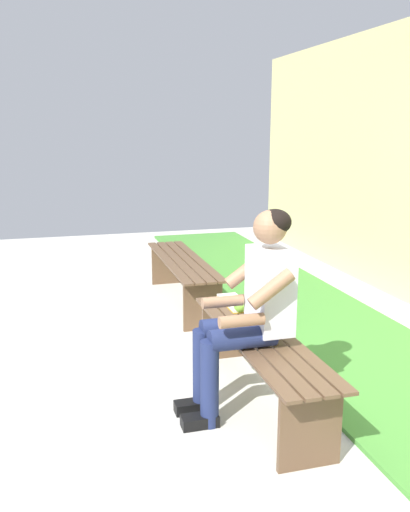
{
  "coord_description": "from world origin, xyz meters",
  "views": [
    {
      "loc": [
        -2.99,
        1.19,
        1.72
      ],
      "look_at": [
        0.74,
        0.15,
        0.81
      ],
      "focal_mm": 38.18,
      "sensor_mm": 36.0,
      "label": 1
    }
  ],
  "objects_px": {
    "person_seated": "(251,305)",
    "book_open": "(234,303)",
    "apple": "(240,307)",
    "bench_far": "(182,270)",
    "bench_near": "(259,351)"
  },
  "relations": [
    {
      "from": "person_seated",
      "to": "book_open",
      "type": "height_order",
      "value": "person_seated"
    },
    {
      "from": "bench_far",
      "to": "book_open",
      "type": "relative_size",
      "value": 4.28
    },
    {
      "from": "bench_far",
      "to": "apple",
      "type": "xyz_separation_m",
      "value": [
        -1.67,
        -0.02,
        0.15
      ]
    },
    {
      "from": "bench_far",
      "to": "apple",
      "type": "relative_size",
      "value": 20.84
    },
    {
      "from": "apple",
      "to": "book_open",
      "type": "height_order",
      "value": "apple"
    },
    {
      "from": "person_seated",
      "to": "bench_near",
      "type": "bearing_deg",
      "value": -46.6
    },
    {
      "from": "bench_near",
      "to": "apple",
      "type": "relative_size",
      "value": 19.94
    },
    {
      "from": "bench_near",
      "to": "bench_far",
      "type": "xyz_separation_m",
      "value": [
        2.11,
        0.0,
        0.0
      ]
    },
    {
      "from": "bench_far",
      "to": "person_seated",
      "type": "relative_size",
      "value": 1.39
    },
    {
      "from": "bench_near",
      "to": "book_open",
      "type": "relative_size",
      "value": 4.1
    },
    {
      "from": "bench_near",
      "to": "apple",
      "type": "xyz_separation_m",
      "value": [
        0.44,
        -0.02,
        0.15
      ]
    },
    {
      "from": "person_seated",
      "to": "book_open",
      "type": "relative_size",
      "value": 3.07
    },
    {
      "from": "bench_near",
      "to": "person_seated",
      "type": "distance_m",
      "value": 0.38
    },
    {
      "from": "bench_far",
      "to": "apple",
      "type": "bearing_deg",
      "value": -179.33
    },
    {
      "from": "apple",
      "to": "book_open",
      "type": "distance_m",
      "value": 0.19
    }
  ]
}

